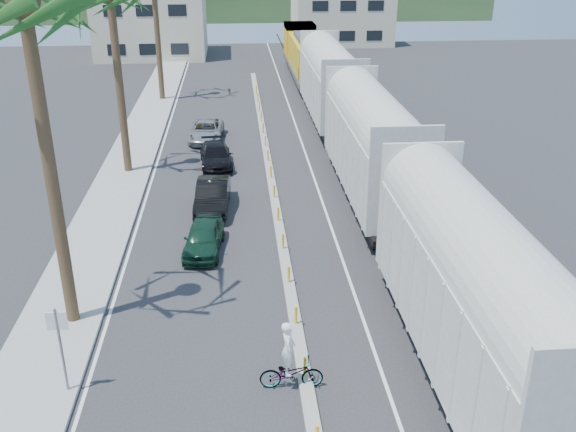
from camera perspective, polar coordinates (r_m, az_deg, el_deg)
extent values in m
plane|color=#28282B|center=(19.38, 2.19, -18.02)|extent=(140.00, 140.00, 0.00)
cube|color=gray|center=(41.89, -13.68, 5.27)|extent=(3.00, 90.00, 0.15)
cube|color=black|center=(44.67, 3.38, 7.00)|extent=(0.12, 100.00, 0.06)
cube|color=black|center=(44.89, 5.22, 7.03)|extent=(0.12, 100.00, 0.06)
cube|color=gray|center=(36.69, -1.53, 3.32)|extent=(0.45, 60.00, 0.15)
cylinder|color=yellow|center=(20.60, 1.53, -13.29)|extent=(0.10, 0.10, 0.70)
cylinder|color=yellow|center=(23.05, 0.71, -8.80)|extent=(0.10, 0.10, 0.70)
cylinder|color=yellow|center=(25.61, 0.07, -5.19)|extent=(0.10, 0.10, 0.70)
cylinder|color=yellow|center=(28.27, -0.45, -2.25)|extent=(0.10, 0.10, 0.70)
cylinder|color=yellow|center=(30.98, -0.87, 0.18)|extent=(0.10, 0.10, 0.70)
cylinder|color=yellow|center=(33.75, -1.23, 2.21)|extent=(0.10, 0.10, 0.70)
cylinder|color=yellow|center=(36.55, -1.53, 3.94)|extent=(0.10, 0.10, 0.70)
cylinder|color=yellow|center=(39.38, -1.80, 5.42)|extent=(0.10, 0.10, 0.70)
cylinder|color=yellow|center=(42.23, -2.02, 6.70)|extent=(0.10, 0.10, 0.70)
cylinder|color=yellow|center=(45.10, -2.22, 7.82)|extent=(0.10, 0.10, 0.70)
cylinder|color=yellow|center=(47.99, -2.40, 8.80)|extent=(0.10, 0.10, 0.70)
cylinder|color=yellow|center=(50.89, -2.55, 9.67)|extent=(0.10, 0.10, 0.70)
cylinder|color=yellow|center=(53.81, -2.69, 10.45)|extent=(0.10, 0.10, 0.70)
cylinder|color=yellow|center=(56.73, -2.82, 11.14)|extent=(0.10, 0.10, 0.70)
cube|color=silver|center=(41.67, -11.36, 5.29)|extent=(0.12, 90.00, 0.01)
cube|color=silver|center=(41.62, 1.52, 5.73)|extent=(0.12, 90.00, 0.01)
cube|color=#B2B0A3|center=(20.11, 16.18, -7.79)|extent=(3.00, 12.88, 3.40)
cylinder|color=#B2B0A3|center=(19.30, 16.75, -3.48)|extent=(2.90, 12.58, 2.90)
cube|color=black|center=(21.31, 15.50, -12.85)|extent=(2.60, 12.88, 1.00)
cube|color=#B2B0A3|center=(33.25, 7.46, 5.71)|extent=(3.00, 12.88, 3.40)
cylinder|color=#B2B0A3|center=(32.77, 7.61, 8.54)|extent=(2.90, 12.58, 2.90)
cube|color=black|center=(34.00, 7.26, 2.19)|extent=(2.60, 12.88, 1.00)
cube|color=#B2B0A3|center=(47.51, 3.74, 11.35)|extent=(3.00, 12.88, 3.40)
cylinder|color=#B2B0A3|center=(47.17, 3.79, 13.36)|extent=(2.90, 12.58, 2.90)
cube|color=black|center=(48.03, 3.67, 8.78)|extent=(2.60, 12.88, 1.00)
cube|color=#4C4C4F|center=(63.39, 1.57, 13.02)|extent=(3.00, 17.00, 0.50)
cube|color=gold|center=(62.13, 1.69, 14.25)|extent=(2.70, 12.24, 2.60)
cube|color=gold|center=(68.75, 1.04, 15.44)|extent=(3.00, 3.74, 3.20)
cube|color=black|center=(63.50, 1.56, 12.49)|extent=(2.60, 13.60, 0.90)
cylinder|color=brown|center=(22.47, -20.27, 3.01)|extent=(0.44, 0.44, 11.00)
sphere|color=#1A5019|center=(21.28, -22.50, 17.35)|extent=(3.20, 3.20, 3.20)
cylinder|color=brown|center=(37.72, -14.73, 10.93)|extent=(0.44, 0.44, 10.00)
cylinder|color=brown|center=(55.09, -11.58, 16.15)|extent=(0.44, 0.44, 12.00)
cylinder|color=slate|center=(20.64, -19.46, -11.36)|extent=(0.08, 0.08, 3.00)
cube|color=silver|center=(20.05, -19.89, -8.78)|extent=(0.60, 0.04, 0.60)
cube|color=beige|center=(77.37, -12.04, 16.71)|extent=(12.00, 10.00, 8.00)
cube|color=beige|center=(85.98, 4.74, 17.45)|extent=(12.00, 10.00, 7.00)
imported|color=#103222|center=(28.46, -7.51, -1.92)|extent=(2.34, 4.20, 1.32)
imported|color=black|center=(32.71, -6.72, 1.80)|extent=(2.09, 4.72, 1.50)
imported|color=black|center=(39.02, -6.43, 5.33)|extent=(2.50, 4.75, 1.30)
imported|color=#9A9D9F|center=(44.23, -7.28, 7.52)|extent=(2.76, 4.95, 1.30)
imported|color=#9EA0A5|center=(20.33, 0.30, -13.79)|extent=(0.83, 2.01, 1.03)
imported|color=white|center=(19.77, 0.01, -11.67)|extent=(0.69, 0.48, 1.80)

